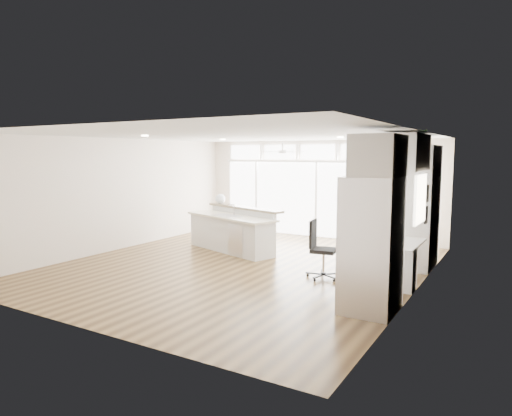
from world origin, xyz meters
The scene contains 24 objects.
floor centered at (0.00, 0.00, -0.01)m, with size 7.00×8.00×0.02m, color #3F2A13.
ceiling centered at (0.00, 0.00, 2.70)m, with size 7.00×8.00×0.02m, color silver.
wall_back centered at (0.00, 4.00, 1.35)m, with size 7.00×0.04×2.70m, color silver.
wall_front centered at (0.00, -4.00, 1.35)m, with size 7.00×0.04×2.70m, color silver.
wall_left centered at (-3.50, 0.00, 1.35)m, with size 0.04×8.00×2.70m, color silver.
wall_right centered at (3.50, 0.00, 1.35)m, with size 0.04×8.00×2.70m, color silver.
glass_wall centered at (0.00, 3.94, 1.05)m, with size 5.80×0.06×2.08m, color white.
transom_row centered at (0.00, 3.94, 2.38)m, with size 5.90×0.06×0.40m, color white.
desk_window centered at (3.46, 0.30, 1.55)m, with size 0.04×0.85×0.85m, color white.
ceiling_fan centered at (-0.50, 2.80, 2.48)m, with size 1.16×1.16×0.32m, color white.
recessed_lights centered at (0.00, 0.20, 2.68)m, with size 3.40×3.00×0.02m, color white.
oven_cabinet centered at (3.17, 1.80, 1.25)m, with size 0.64×1.20×2.50m, color silver.
desk_nook centered at (3.13, 0.30, 0.38)m, with size 0.72×1.30×0.76m, color silver.
upper_cabinets centered at (3.17, 0.30, 2.35)m, with size 0.64×1.30×0.64m, color silver.
refrigerator centered at (3.11, -1.35, 1.00)m, with size 0.76×0.90×2.00m, color silver.
fridge_cabinet centered at (3.17, -1.35, 2.30)m, with size 0.64×0.90×0.60m, color silver.
framed_photos centered at (3.46, 0.92, 1.40)m, with size 0.06×0.22×0.80m, color black.
kitchen_island centered at (-1.02, 1.13, 0.52)m, with size 2.62×0.99×1.04m, color silver.
rug centered at (2.43, 1.07, 0.01)m, with size 0.96×0.69×0.01m, color #381C11.
office_chair centered at (1.84, -0.04, 0.54)m, with size 0.56×0.52×1.09m, color black.
fishbowl centered at (-1.80, 1.80, 1.17)m, with size 0.26×0.26×0.26m, color white.
monitor centered at (3.05, 0.30, 0.95)m, with size 0.08×0.45×0.38m, color black.
keyboard centered at (2.88, 0.30, 0.77)m, with size 0.13×0.35×0.02m, color white.
potted_plant centered at (3.17, 1.80, 2.62)m, with size 0.27×0.30×0.24m, color #2F5022.
Camera 1 is at (4.99, -7.88, 2.32)m, focal length 32.00 mm.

